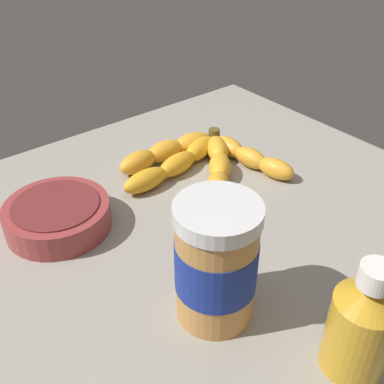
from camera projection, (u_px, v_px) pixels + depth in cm
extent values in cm
cube|color=gray|center=(198.00, 240.00, 65.19)|extent=(79.53, 71.21, 3.97)
ellipsoid|color=gold|center=(193.00, 143.00, 80.82)|extent=(7.50, 4.75, 3.49)
ellipsoid|color=gold|center=(165.00, 151.00, 78.40)|extent=(7.10, 3.77, 3.49)
ellipsoid|color=gold|center=(138.00, 162.00, 75.42)|extent=(7.30, 4.23, 3.49)
ellipsoid|color=gold|center=(200.00, 149.00, 79.32)|extent=(8.49, 5.56, 3.24)
ellipsoid|color=gold|center=(177.00, 164.00, 75.18)|extent=(8.33, 4.65, 3.24)
ellipsoid|color=gold|center=(148.00, 179.00, 71.50)|extent=(8.03, 3.66, 3.24)
ellipsoid|color=gold|center=(217.00, 149.00, 78.88)|extent=(6.88, 7.91, 3.52)
ellipsoid|color=gold|center=(220.00, 167.00, 74.19)|extent=(7.37, 7.69, 3.52)
ellipsoid|color=gold|center=(217.00, 187.00, 69.53)|extent=(7.72, 7.33, 3.52)
ellipsoid|color=gold|center=(229.00, 147.00, 79.94)|extent=(3.28, 6.34, 3.19)
ellipsoid|color=gold|center=(251.00, 158.00, 76.83)|extent=(3.81, 6.59, 3.19)
ellipsoid|color=gold|center=(276.00, 169.00, 74.06)|extent=(4.47, 6.83, 3.19)
cylinder|color=brown|center=(214.00, 137.00, 82.42)|extent=(2.00, 2.00, 3.00)
cylinder|color=#BF8442|center=(216.00, 269.00, 48.66)|extent=(8.54, 8.54, 12.87)
cylinder|color=navy|center=(216.00, 264.00, 48.29)|extent=(8.71, 8.71, 5.79)
cylinder|color=silver|center=(218.00, 213.00, 44.50)|extent=(8.94, 8.94, 1.71)
cylinder|color=gold|center=(358.00, 334.00, 44.19)|extent=(6.28, 6.28, 8.93)
cone|color=gold|center=(371.00, 294.00, 41.02)|extent=(6.28, 6.28, 2.17)
cylinder|color=white|center=(377.00, 276.00, 39.80)|extent=(3.21, 3.21, 2.11)
cylinder|color=#993838|center=(58.00, 216.00, 63.46)|extent=(14.36, 14.36, 3.73)
cylinder|color=maroon|center=(57.00, 214.00, 63.24)|extent=(11.77, 11.77, 3.36)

